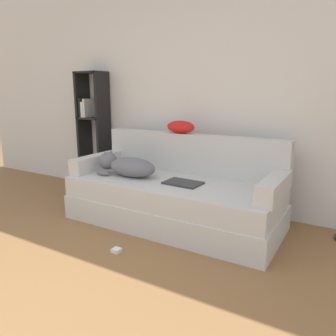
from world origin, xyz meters
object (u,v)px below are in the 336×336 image
at_px(throw_pillow, 181,127).
at_px(power_adapter, 116,250).
at_px(dog, 127,166).
at_px(bookshelf, 93,125).
at_px(couch, 173,202).
at_px(laptop, 183,183).

bearing_deg(throw_pillow, power_adapter, -88.45).
bearing_deg(power_adapter, dog, 120.74).
height_order(throw_pillow, power_adapter, throw_pillow).
distance_m(dog, bookshelf, 1.23).
bearing_deg(throw_pillow, couch, -71.87).
relative_size(couch, laptop, 5.88).
xyz_separation_m(couch, laptop, (0.14, -0.05, 0.24)).
bearing_deg(power_adapter, throw_pillow, 91.55).
relative_size(dog, laptop, 1.91).
bearing_deg(throw_pillow, laptop, -58.42).
bearing_deg(power_adapter, couch, 83.18).
bearing_deg(dog, power_adapter, -59.26).
relative_size(laptop, bookshelf, 0.23).
xyz_separation_m(couch, bookshelf, (-1.54, 0.53, 0.66)).
xyz_separation_m(throw_pillow, power_adapter, (0.03, -1.17, -0.93)).
xyz_separation_m(laptop, throw_pillow, (-0.26, 0.43, 0.49)).
relative_size(bookshelf, power_adapter, 22.22).
relative_size(throw_pillow, bookshelf, 0.21).
relative_size(dog, bookshelf, 0.44).
distance_m(throw_pillow, power_adapter, 1.49).
xyz_separation_m(couch, power_adapter, (-0.09, -0.79, -0.21)).
relative_size(throw_pillow, power_adapter, 4.57).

